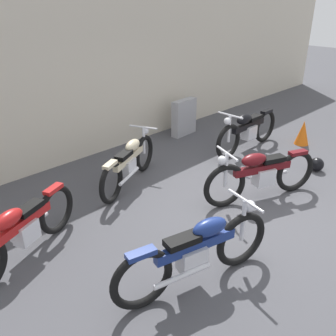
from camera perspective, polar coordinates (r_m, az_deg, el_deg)
The scene contains 10 objects.
ground_plane at distance 6.02m, azimuth 12.88°, elevation -6.40°, with size 40.00×40.00×0.00m, color #47474C.
building_wall at distance 7.92m, azimuth -10.16°, elevation 14.31°, with size 18.00×0.30×3.25m, color beige.
stone_marker at distance 8.86m, azimuth 2.51°, elevation 7.90°, with size 0.70×0.20×0.86m, color #9E9EA3.
helmet at distance 7.63m, azimuth 22.20°, elevation 0.52°, with size 0.27×0.27×0.27m, color black.
traffic_cone at distance 8.84m, azimuth 20.30°, elevation 5.19°, with size 0.32×0.32×0.55m, color orange.
motorcycle_cream at distance 6.48m, azimuth -6.04°, elevation 0.89°, with size 1.86×0.98×0.90m.
motorcycle_black at distance 8.10m, azimuth 12.29°, elevation 5.83°, with size 2.14×0.60×0.96m.
motorcycle_blue at distance 4.29m, azimuth 4.55°, elevation -12.89°, with size 2.08×0.76×0.95m.
motorcycle_maroon at distance 6.16m, azimuth 14.28°, elevation -0.88°, with size 2.00×1.00×0.95m.
motorcycle_red at distance 5.00m, azimuth -21.90°, elevation -9.05°, with size 1.90×0.96×0.91m.
Camera 1 is at (-4.45, -2.57, 3.13)m, focal length 39.06 mm.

